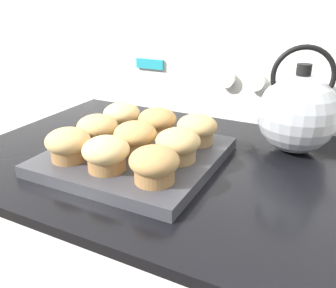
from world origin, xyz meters
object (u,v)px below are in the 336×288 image
tea_kettle (299,112)px  muffin_r0_c1 (106,153)px  muffin_pan (136,156)px  muffin_r1_c0 (98,129)px  muffin_r1_c1 (135,137)px  muffin_r1_c2 (178,145)px  muffin_r0_c2 (154,164)px  muffin_r2_c2 (197,129)px  muffin_r2_c1 (157,122)px  muffin_r0_c0 (68,144)px  muffin_r2_c0 (122,116)px

tea_kettle → muffin_r0_c1: bearing=-133.4°
muffin_pan → muffin_r0_c1: size_ratio=3.80×
muffin_r1_c0 → tea_kettle: (0.35, 0.19, 0.03)m
muffin_r1_c1 → muffin_r1_c2: size_ratio=1.00×
muffin_pan → muffin_r0_c2: muffin_r0_c2 is taller
muffin_r0_c1 → muffin_r2_c2: size_ratio=1.00×
muffin_r2_c2 → muffin_pan: bearing=-134.9°
muffin_r1_c2 → muffin_r2_c2: 0.09m
muffin_r2_c1 → tea_kettle: size_ratio=0.38×
muffin_r1_c2 → muffin_r1_c0: bearing=-179.8°
muffin_r0_c0 → muffin_r0_c1: (0.08, -0.00, 0.00)m
tea_kettle → muffin_r1_c1: bearing=-143.4°
muffin_r2_c1 → muffin_r0_c0: bearing=-115.5°
muffin_r0_c2 → muffin_r1_c2: same height
tea_kettle → muffin_r2_c2: bearing=-149.6°
muffin_pan → muffin_r1_c0: size_ratio=3.80×
tea_kettle → muffin_r0_c2: bearing=-121.6°
muffin_r0_c0 → muffin_r1_c2: same height
muffin_r0_c0 → muffin_r1_c1: bearing=43.6°
muffin_pan → muffin_r1_c0: 0.10m
muffin_r1_c0 → muffin_r1_c1: (0.09, -0.00, 0.00)m
muffin_r1_c2 → tea_kettle: tea_kettle is taller
muffin_pan → muffin_r2_c0: muffin_r2_c0 is taller
muffin_r2_c0 → muffin_r2_c1: (0.09, 0.00, 0.00)m
muffin_r0_c1 → tea_kettle: (0.26, 0.28, 0.03)m
muffin_r2_c2 → muffin_r2_c1: bearing=178.7°
muffin_r1_c1 → muffin_r1_c0: bearing=178.9°
muffin_r0_c2 → muffin_r1_c2: size_ratio=1.00×
muffin_r0_c1 → muffin_r1_c0: size_ratio=1.00×
muffin_r2_c2 → muffin_r0_c2: bearing=-89.4°
muffin_r0_c2 → muffin_r0_c0: bearing=179.1°
muffin_r0_c2 → muffin_r2_c2: size_ratio=1.00×
muffin_r2_c0 → muffin_r1_c2: bearing=-26.9°
muffin_r0_c1 → tea_kettle: size_ratio=0.38×
muffin_r1_c0 → muffin_r1_c1: bearing=-1.1°
muffin_r0_c0 → muffin_r1_c0: bearing=90.4°
muffin_r2_c1 → tea_kettle: (0.26, 0.10, 0.03)m
muffin_r1_c0 → tea_kettle: bearing=28.8°
muffin_r0_c0 → muffin_r1_c2: bearing=26.2°
muffin_r0_c2 → muffin_r2_c1: bearing=117.1°
muffin_r1_c1 → muffin_r2_c1: bearing=92.2°
muffin_r2_c0 → muffin_r1_c0: bearing=-87.6°
muffin_pan → tea_kettle: 0.33m
muffin_r0_c1 → muffin_r1_c0: (-0.08, 0.09, 0.00)m
muffin_r2_c2 → tea_kettle: (0.17, 0.10, 0.03)m
muffin_r0_c1 → muffin_r2_c1: 0.18m
muffin_r2_c0 → muffin_r2_c2: bearing=-0.6°
muffin_r0_c1 → muffin_r1_c2: size_ratio=1.00×
muffin_r0_c0 → tea_kettle: size_ratio=0.38×
muffin_r0_c1 → muffin_r1_c0: bearing=134.0°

